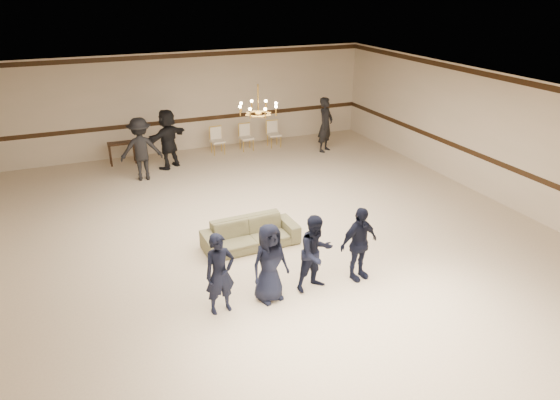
{
  "coord_description": "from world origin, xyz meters",
  "views": [
    {
      "loc": [
        -3.84,
        -9.28,
        5.26
      ],
      "look_at": [
        -0.12,
        -0.5,
        1.1
      ],
      "focal_mm": 32.43,
      "sensor_mm": 36.0,
      "label": 1
    }
  ],
  "objects": [
    {
      "name": "boy_b",
      "position": [
        -1.03,
        -2.19,
        0.73
      ],
      "size": [
        0.8,
        0.62,
        1.47
      ],
      "primitive_type": "imported",
      "rotation": [
        0.0,
        0.0,
        0.23
      ],
      "color": "black",
      "rests_on": "floor"
    },
    {
      "name": "crown_molding",
      "position": [
        0.0,
        6.99,
        3.08
      ],
      "size": [
        12.0,
        0.02,
        0.14
      ],
      "primitive_type": "cube",
      "color": "black",
      "rests_on": "wall_back"
    },
    {
      "name": "boy_d",
      "position": [
        0.77,
        -2.19,
        0.73
      ],
      "size": [
        0.91,
        0.51,
        1.47
      ],
      "primitive_type": "imported",
      "rotation": [
        0.0,
        0.0,
        0.19
      ],
      "color": "black",
      "rests_on": "floor"
    },
    {
      "name": "room",
      "position": [
        0.0,
        0.0,
        1.6
      ],
      "size": [
        12.01,
        14.01,
        3.21
      ],
      "color": "beige",
      "rests_on": "ground"
    },
    {
      "name": "banquet_chair_mid",
      "position": [
        1.48,
        6.15,
        0.43
      ],
      "size": [
        0.44,
        0.44,
        0.87
      ],
      "primitive_type": null,
      "rotation": [
        0.0,
        0.0,
        0.05
      ],
      "color": "silver",
      "rests_on": "floor"
    },
    {
      "name": "settee",
      "position": [
        -0.68,
        -0.21,
        0.3
      ],
      "size": [
        2.07,
        0.87,
        0.6
      ],
      "primitive_type": "imported",
      "rotation": [
        0.0,
        0.0,
        0.03
      ],
      "color": "olive",
      "rests_on": "floor"
    },
    {
      "name": "chandelier",
      "position": [
        0.0,
        1.0,
        2.88
      ],
      "size": [
        0.94,
        0.94,
        0.89
      ],
      "primitive_type": null,
      "color": "#BA8E3B",
      "rests_on": "ceiling"
    },
    {
      "name": "adult_right",
      "position": [
        3.86,
        5.05,
        0.9
      ],
      "size": [
        0.78,
        0.73,
        1.8
      ],
      "primitive_type": "imported",
      "rotation": [
        0.0,
        0.0,
        0.61
      ],
      "color": "black",
      "rests_on": "floor"
    },
    {
      "name": "boy_c",
      "position": [
        -0.13,
        -2.19,
        0.73
      ],
      "size": [
        0.8,
        0.67,
        1.47
      ],
      "primitive_type": "imported",
      "rotation": [
        0.0,
        0.0,
        0.17
      ],
      "color": "black",
      "rests_on": "floor"
    },
    {
      "name": "banquet_chair_left",
      "position": [
        0.48,
        6.15,
        0.43
      ],
      "size": [
        0.45,
        0.45,
        0.87
      ],
      "primitive_type": null,
      "rotation": [
        0.0,
        0.0,
        0.08
      ],
      "color": "silver",
      "rests_on": "floor"
    },
    {
      "name": "console_table",
      "position": [
        -2.52,
        6.35,
        0.34
      ],
      "size": [
        0.83,
        0.37,
        0.69
      ],
      "primitive_type": "cube",
      "rotation": [
        0.0,
        0.0,
        -0.02
      ],
      "color": "#331E11",
      "rests_on": "floor"
    },
    {
      "name": "adult_mid",
      "position": [
        -1.24,
        5.45,
        0.9
      ],
      "size": [
        1.69,
        1.36,
        1.8
      ],
      "primitive_type": "imported",
      "rotation": [
        0.0,
        0.0,
        3.72
      ],
      "color": "black",
      "rests_on": "floor"
    },
    {
      "name": "banquet_chair_right",
      "position": [
        2.48,
        6.15,
        0.43
      ],
      "size": [
        0.45,
        0.45,
        0.87
      ],
      "primitive_type": null,
      "rotation": [
        0.0,
        0.0,
        -0.08
      ],
      "color": "silver",
      "rests_on": "floor"
    },
    {
      "name": "adult_left",
      "position": [
        -2.14,
        4.75,
        0.9
      ],
      "size": [
        1.22,
        0.78,
        1.8
      ],
      "primitive_type": "imported",
      "rotation": [
        0.0,
        0.0,
        3.04
      ],
      "color": "black",
      "rests_on": "floor"
    },
    {
      "name": "boy_a",
      "position": [
        -1.93,
        -2.19,
        0.73
      ],
      "size": [
        0.57,
        0.41,
        1.47
      ],
      "primitive_type": "imported",
      "rotation": [
        0.0,
        0.0,
        0.11
      ],
      "color": "black",
      "rests_on": "floor"
    },
    {
      "name": "chair_rail",
      "position": [
        0.0,
        6.99,
        1.0
      ],
      "size": [
        12.0,
        0.02,
        0.14
      ],
      "primitive_type": "cube",
      "color": "black",
      "rests_on": "wall_back"
    }
  ]
}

